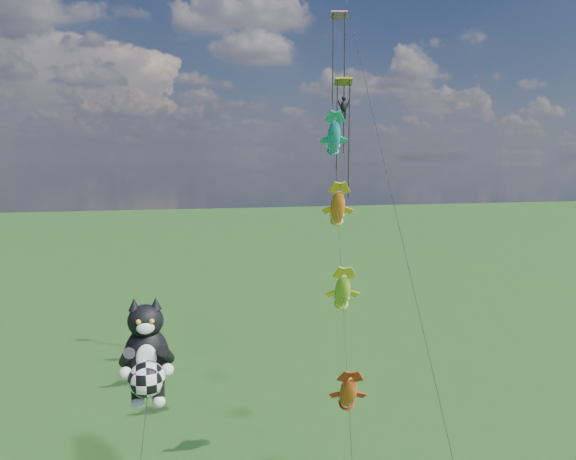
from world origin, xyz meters
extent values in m
ellipsoid|color=black|center=(3.18, 3.40, 7.02)|extent=(2.21, 1.97, 2.73)
ellipsoid|color=black|center=(3.18, 3.32, 8.64)|extent=(1.74, 1.65, 1.38)
cone|color=black|center=(2.76, 3.32, 9.37)|extent=(0.59, 0.59, 0.51)
cone|color=black|center=(3.61, 3.32, 9.37)|extent=(0.59, 0.59, 0.51)
ellipsoid|color=white|center=(3.18, 2.77, 8.51)|extent=(0.78, 0.53, 0.49)
ellipsoid|color=white|center=(3.18, 2.77, 7.28)|extent=(0.91, 0.54, 1.13)
sphere|color=gold|center=(2.93, 2.71, 8.79)|extent=(0.20, 0.20, 0.20)
sphere|color=gold|center=(3.44, 2.71, 8.79)|extent=(0.20, 0.20, 0.20)
sphere|color=white|center=(2.37, 2.51, 6.81)|extent=(0.51, 0.51, 0.51)
sphere|color=white|center=(3.99, 2.51, 6.81)|extent=(0.51, 0.51, 0.51)
sphere|color=white|center=(2.76, 3.28, 5.19)|extent=(0.55, 0.55, 0.55)
sphere|color=white|center=(3.61, 3.28, 5.19)|extent=(0.55, 0.55, 0.55)
sphere|color=white|center=(3.18, 2.25, 6.59)|extent=(1.45, 1.45, 1.45)
cylinder|color=black|center=(12.09, 4.93, 9.80)|extent=(3.63, 15.43, 19.31)
ellipsoid|color=orange|center=(11.30, 1.54, 5.55)|extent=(1.14, 2.03, 2.12)
ellipsoid|color=green|center=(11.97, 4.42, 9.15)|extent=(1.14, 2.03, 2.12)
ellipsoid|color=red|center=(12.64, 7.29, 12.75)|extent=(1.14, 2.03, 2.12)
ellipsoid|color=#198CBF|center=(13.31, 10.17, 16.35)|extent=(1.14, 2.03, 2.12)
cylinder|color=black|center=(15.70, 7.89, 13.66)|extent=(0.29, 17.09, 27.04)
cube|color=green|center=(14.88, 13.34, 19.79)|extent=(1.10, 0.57, 0.50)
cylinder|color=black|center=(14.51, 13.34, 16.21)|extent=(0.08, 0.08, 7.16)
cylinder|color=black|center=(15.25, 13.34, 16.21)|extent=(0.08, 0.08, 7.16)
cube|color=#3233D4|center=(15.57, 16.43, 24.38)|extent=(1.12, 0.62, 0.56)
cylinder|color=black|center=(15.19, 16.43, 19.86)|extent=(0.08, 0.08, 9.04)
cylinder|color=black|center=(15.94, 16.43, 19.86)|extent=(0.08, 0.08, 9.04)
camera|label=1|loc=(3.83, -19.56, 15.24)|focal=35.00mm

